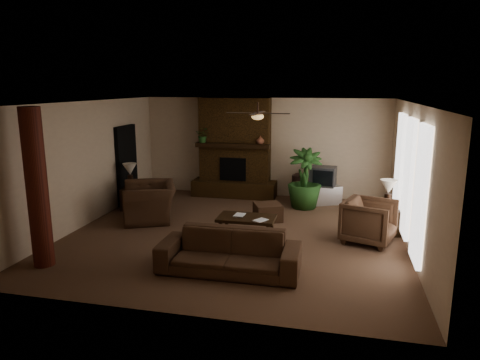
% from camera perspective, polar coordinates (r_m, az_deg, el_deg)
% --- Properties ---
extents(room_shell, '(7.00, 7.00, 7.00)m').
position_cam_1_polar(room_shell, '(9.15, -0.56, 1.31)').
color(room_shell, brown).
rests_on(room_shell, ground).
extents(fireplace, '(2.40, 0.70, 2.80)m').
position_cam_1_polar(fireplace, '(12.46, -0.69, 3.13)').
color(fireplace, '#4D3114').
rests_on(fireplace, ground).
extents(windows, '(0.08, 3.65, 2.35)m').
position_cam_1_polar(windows, '(9.21, 21.12, 0.24)').
color(windows, white).
rests_on(windows, ground).
extents(log_column, '(0.36, 0.36, 2.80)m').
position_cam_1_polar(log_column, '(8.28, -25.02, -1.03)').
color(log_column, '#5A2116').
rests_on(log_column, ground).
extents(doorway, '(0.10, 1.00, 2.10)m').
position_cam_1_polar(doorway, '(12.08, -14.59, 1.93)').
color(doorway, black).
rests_on(doorway, ground).
extents(ceiling_fan, '(1.35, 1.35, 0.37)m').
position_cam_1_polar(ceiling_fan, '(9.21, 2.31, 8.47)').
color(ceiling_fan, black).
rests_on(ceiling_fan, ceiling).
extents(sofa, '(2.42, 0.73, 0.94)m').
position_cam_1_polar(sofa, '(7.51, -1.43, -8.55)').
color(sofa, '#452D1D').
rests_on(sofa, ground).
extents(armchair_left, '(1.35, 1.58, 1.17)m').
position_cam_1_polar(armchair_left, '(10.53, -11.75, -2.03)').
color(armchair_left, '#452D1D').
rests_on(armchair_left, ground).
extents(armchair_right, '(1.14, 1.18, 0.98)m').
position_cam_1_polar(armchair_right, '(9.22, 16.55, -4.95)').
color(armchair_right, '#452D1D').
rests_on(armchair_right, ground).
extents(coffee_table, '(1.20, 0.70, 0.43)m').
position_cam_1_polar(coffee_table, '(9.23, 0.86, -5.17)').
color(coffee_table, black).
rests_on(coffee_table, ground).
extents(ottoman, '(0.79, 0.79, 0.40)m').
position_cam_1_polar(ottoman, '(10.38, 3.66, -4.19)').
color(ottoman, '#452D1D').
rests_on(ottoman, ground).
extents(tv_stand, '(0.98, 0.81, 0.50)m').
position_cam_1_polar(tv_stand, '(11.99, 10.92, -1.88)').
color(tv_stand, silver).
rests_on(tv_stand, ground).
extents(tv, '(0.72, 0.61, 0.52)m').
position_cam_1_polar(tv, '(11.84, 10.82, 0.48)').
color(tv, '#38383B').
rests_on(tv, tv_stand).
extents(floor_vase, '(0.34, 0.34, 0.77)m').
position_cam_1_polar(floor_vase, '(12.23, 7.58, -0.61)').
color(floor_vase, '#32201B').
rests_on(floor_vase, ground).
extents(floor_plant, '(1.24, 1.72, 0.87)m').
position_cam_1_polar(floor_plant, '(11.46, 8.40, -1.50)').
color(floor_plant, '#285120').
rests_on(floor_plant, ground).
extents(side_table_left, '(0.58, 0.58, 0.55)m').
position_cam_1_polar(side_table_left, '(11.60, -13.91, -2.38)').
color(side_table_left, black).
rests_on(side_table_left, ground).
extents(lamp_left, '(0.42, 0.42, 0.65)m').
position_cam_1_polar(lamp_left, '(11.45, -14.21, 1.14)').
color(lamp_left, black).
rests_on(lamp_left, side_table_left).
extents(side_table_right, '(0.61, 0.61, 0.55)m').
position_cam_1_polar(side_table_right, '(9.91, 18.53, -5.18)').
color(side_table_right, black).
rests_on(side_table_right, ground).
extents(lamp_right, '(0.41, 0.41, 0.65)m').
position_cam_1_polar(lamp_right, '(9.69, 18.84, -1.13)').
color(lamp_right, black).
rests_on(lamp_right, side_table_right).
extents(mantel_plant, '(0.38, 0.42, 0.33)m').
position_cam_1_polar(mantel_plant, '(12.34, -4.85, 5.66)').
color(mantel_plant, '#285120').
rests_on(mantel_plant, fireplace).
extents(mantel_vase, '(0.23, 0.24, 0.22)m').
position_cam_1_polar(mantel_vase, '(11.99, 2.67, 5.24)').
color(mantel_vase, '#93533A').
rests_on(mantel_vase, fireplace).
extents(book_a, '(0.22, 0.04, 0.29)m').
position_cam_1_polar(book_a, '(9.27, -0.71, -3.78)').
color(book_a, '#999999').
rests_on(book_a, coffee_table).
extents(book_b, '(0.19, 0.13, 0.29)m').
position_cam_1_polar(book_b, '(8.97, 2.21, -4.33)').
color(book_b, '#999999').
rests_on(book_b, coffee_table).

